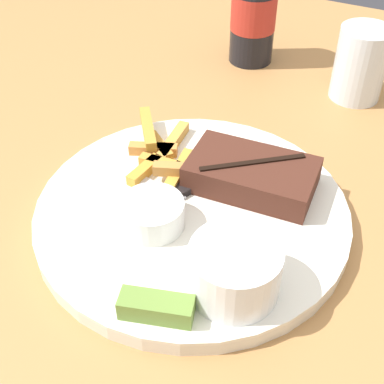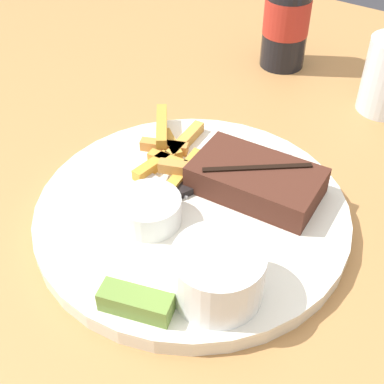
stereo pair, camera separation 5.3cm
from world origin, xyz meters
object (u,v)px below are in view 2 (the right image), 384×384
(steak_portion, at_px, (256,180))
(coleslaw_cup, at_px, (218,271))
(dipping_sauce_cup, at_px, (150,209))
(beer_bottle, at_px, (287,13))
(knife_utensil, at_px, (213,179))
(pickle_spear, at_px, (136,302))
(fork_utensil, at_px, (136,169))
(dinner_plate, at_px, (192,213))

(steak_portion, xyz_separation_m, coleslaw_cup, (0.04, -0.13, 0.01))
(coleslaw_cup, distance_m, dipping_sauce_cup, 0.11)
(beer_bottle, bearing_deg, knife_utensil, -77.24)
(knife_utensil, distance_m, beer_bottle, 0.32)
(steak_portion, bearing_deg, knife_utensil, -166.18)
(coleslaw_cup, distance_m, pickle_spear, 0.07)
(steak_portion, xyz_separation_m, beer_bottle, (-0.11, 0.29, 0.05))
(coleslaw_cup, bearing_deg, knife_utensil, 123.33)
(steak_portion, distance_m, fork_utensil, 0.13)
(dinner_plate, height_order, fork_utensil, fork_utensil)
(dipping_sauce_cup, relative_size, knife_utensil, 0.40)
(knife_utensil, bearing_deg, dinner_plate, -149.94)
(steak_portion, height_order, knife_utensil, steak_portion)
(dipping_sauce_cup, relative_size, beer_bottle, 0.28)
(coleslaw_cup, relative_size, dipping_sauce_cup, 1.26)
(dinner_plate, bearing_deg, knife_utensil, 94.55)
(dinner_plate, height_order, pickle_spear, pickle_spear)
(dinner_plate, relative_size, fork_utensil, 2.38)
(pickle_spear, xyz_separation_m, beer_bottle, (-0.10, 0.48, 0.05))
(dinner_plate, relative_size, beer_bottle, 1.44)
(dinner_plate, xyz_separation_m, fork_utensil, (-0.08, 0.02, 0.01))
(dipping_sauce_cup, bearing_deg, dinner_plate, 59.35)
(steak_portion, bearing_deg, fork_utensil, -161.46)
(steak_portion, relative_size, beer_bottle, 0.61)
(dinner_plate, distance_m, steak_portion, 0.07)
(pickle_spear, bearing_deg, dipping_sauce_cup, 120.76)
(pickle_spear, relative_size, beer_bottle, 0.30)
(pickle_spear, bearing_deg, steak_portion, 86.88)
(steak_portion, height_order, coleslaw_cup, coleslaw_cup)
(steak_portion, distance_m, knife_utensil, 0.05)
(fork_utensil, height_order, knife_utensil, knife_utensil)
(steak_portion, relative_size, knife_utensil, 0.86)
(dinner_plate, xyz_separation_m, steak_portion, (0.04, 0.06, 0.02))
(coleslaw_cup, xyz_separation_m, fork_utensil, (-0.16, 0.09, -0.03))
(dinner_plate, bearing_deg, pickle_spear, -76.57)
(beer_bottle, bearing_deg, dinner_plate, -78.29)
(steak_portion, height_order, pickle_spear, steak_portion)
(dipping_sauce_cup, height_order, pickle_spear, dipping_sauce_cup)
(dinner_plate, height_order, coleslaw_cup, coleslaw_cup)
(coleslaw_cup, bearing_deg, dinner_plate, 134.95)
(dipping_sauce_cup, relative_size, pickle_spear, 0.95)
(dipping_sauce_cup, height_order, fork_utensil, dipping_sauce_cup)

